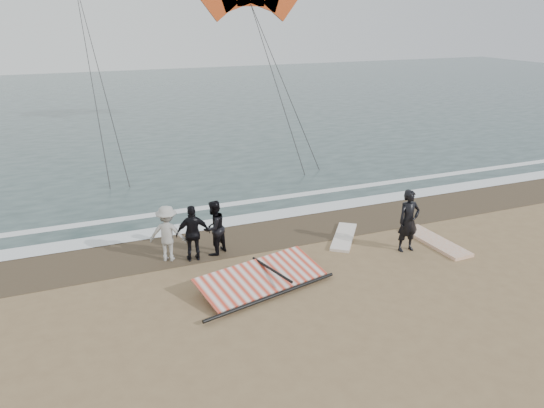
{
  "coord_description": "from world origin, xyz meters",
  "views": [
    {
      "loc": [
        -7.11,
        -10.83,
        7.04
      ],
      "look_at": [
        -1.39,
        3.0,
        1.6
      ],
      "focal_mm": 35.0,
      "sensor_mm": 36.0,
      "label": 1
    }
  ],
  "objects_px": {
    "board_white": "(435,241)",
    "sail_rig": "(258,278)",
    "man_main": "(409,221)",
    "board_cream": "(344,237)"
  },
  "relations": [
    {
      "from": "board_white",
      "to": "sail_rig",
      "type": "height_order",
      "value": "sail_rig"
    },
    {
      "from": "board_white",
      "to": "sail_rig",
      "type": "xyz_separation_m",
      "value": [
        -6.31,
        -0.39,
        0.14
      ]
    },
    {
      "from": "man_main",
      "to": "sail_rig",
      "type": "xyz_separation_m",
      "value": [
        -5.11,
        -0.31,
        -0.79
      ]
    },
    {
      "from": "man_main",
      "to": "board_white",
      "type": "relative_size",
      "value": 0.75
    },
    {
      "from": "board_white",
      "to": "sail_rig",
      "type": "relative_size",
      "value": 0.66
    },
    {
      "from": "man_main",
      "to": "board_white",
      "type": "height_order",
      "value": "man_main"
    },
    {
      "from": "man_main",
      "to": "sail_rig",
      "type": "relative_size",
      "value": 0.49
    },
    {
      "from": "board_white",
      "to": "man_main",
      "type": "bearing_deg",
      "value": -178.09
    },
    {
      "from": "man_main",
      "to": "board_white",
      "type": "distance_m",
      "value": 1.52
    },
    {
      "from": "man_main",
      "to": "board_cream",
      "type": "bearing_deg",
      "value": 132.74
    }
  ]
}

